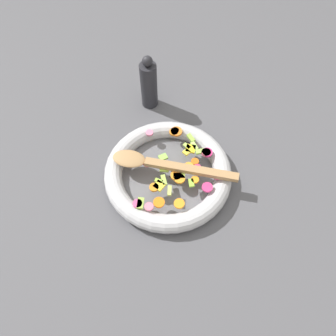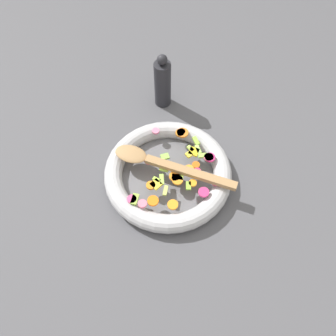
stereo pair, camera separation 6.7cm
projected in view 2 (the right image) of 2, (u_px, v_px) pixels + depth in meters
name	position (u px, v px, depth m)	size (l,w,h in m)	color
ground_plane	(168.00, 177.00, 0.92)	(4.00, 4.00, 0.00)	#4C4C51
skillet	(168.00, 173.00, 0.91)	(0.35, 0.35, 0.05)	slate
chopped_vegetables	(178.00, 169.00, 0.88)	(0.25, 0.27, 0.01)	orange
wooden_spoon	(161.00, 163.00, 0.87)	(0.33, 0.15, 0.01)	#A87F51
pepper_mill	(162.00, 83.00, 1.01)	(0.05, 0.05, 0.19)	#232328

